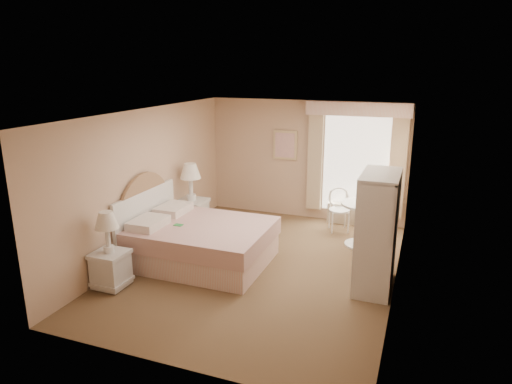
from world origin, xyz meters
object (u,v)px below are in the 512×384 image
at_px(nightstand_near, 110,260).
at_px(armoire, 377,241).
at_px(cafe_chair, 339,206).
at_px(round_table, 362,217).
at_px(bed, 195,240).
at_px(nightstand_far, 192,207).

xyz_separation_m(nightstand_near, armoire, (3.65, 1.40, 0.28)).
bearing_deg(cafe_chair, round_table, -72.83).
height_order(bed, cafe_chair, bed).
bearing_deg(round_table, cafe_chair, 128.85).
relative_size(nightstand_far, cafe_chair, 1.58).
height_order(bed, nightstand_far, bed).
distance_m(nightstand_near, nightstand_far, 2.51).
bearing_deg(nightstand_far, bed, -59.67).
xyz_separation_m(nightstand_far, armoire, (3.65, -1.11, 0.21)).
relative_size(round_table, cafe_chair, 0.95).
bearing_deg(nightstand_near, nightstand_far, 90.00).
relative_size(bed, round_table, 2.75).
relative_size(bed, cafe_chair, 2.61).
distance_m(bed, nightstand_near, 1.47).
xyz_separation_m(nightstand_near, round_table, (3.23, 2.95, 0.10)).
bearing_deg(cafe_chair, nightstand_near, -148.32).
bearing_deg(cafe_chair, bed, -151.63).
distance_m(nightstand_near, armoire, 3.92).
height_order(bed, nightstand_near, bed).
xyz_separation_m(nightstand_far, round_table, (3.23, 0.43, 0.03)).
height_order(round_table, cafe_chair, cafe_chair).
bearing_deg(bed, nightstand_near, -119.71).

